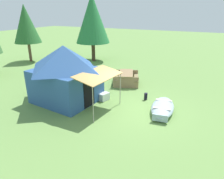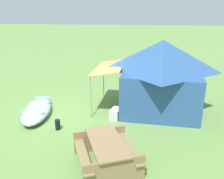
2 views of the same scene
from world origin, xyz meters
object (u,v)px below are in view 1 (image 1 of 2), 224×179
at_px(beached_rowboat, 163,107).
at_px(pine_tree_back_right, 92,19).
at_px(cooler_box, 104,97).
at_px(canvas_cabin_tent, 65,73).
at_px(picnic_table, 126,77).
at_px(fuel_can, 146,96).
at_px(pine_tree_back_left, 26,24).

bearing_deg(beached_rowboat, pine_tree_back_right, 48.21).
bearing_deg(beached_rowboat, cooler_box, 91.19).
bearing_deg(canvas_cabin_tent, beached_rowboat, -78.72).
bearing_deg(picnic_table, beached_rowboat, -132.65).
distance_m(fuel_can, pine_tree_back_right, 10.16).
bearing_deg(cooler_box, canvas_cabin_tent, 117.56).
distance_m(beached_rowboat, canvas_cabin_tent, 4.99).
bearing_deg(picnic_table, pine_tree_back_left, 80.26).
relative_size(beached_rowboat, fuel_can, 6.80).
distance_m(picnic_table, pine_tree_back_left, 10.69).
xyz_separation_m(beached_rowboat, pine_tree_back_left, (4.52, 13.18, 3.06)).
xyz_separation_m(canvas_cabin_tent, cooler_box, (0.88, -1.69, -1.28)).
bearing_deg(pine_tree_back_right, cooler_box, -145.12).
xyz_separation_m(picnic_table, cooler_box, (-2.84, 0.03, -0.28)).
bearing_deg(picnic_table, cooler_box, 179.35).
relative_size(canvas_cabin_tent, pine_tree_back_right, 0.77).
distance_m(picnic_table, cooler_box, 2.86).
xyz_separation_m(fuel_can, pine_tree_back_left, (3.56, 12.06, 3.10)).
distance_m(cooler_box, pine_tree_back_left, 11.54).
bearing_deg(pine_tree_back_right, pine_tree_back_left, 119.48).
bearing_deg(picnic_table, fuel_can, -133.75).
bearing_deg(canvas_cabin_tent, fuel_can, -62.20).
relative_size(cooler_box, fuel_can, 1.47).
bearing_deg(fuel_can, pine_tree_back_right, 48.04).
bearing_deg(pine_tree_back_right, canvas_cabin_tent, -157.27).
xyz_separation_m(beached_rowboat, pine_tree_back_right, (7.34, 8.21, 3.48)).
distance_m(pine_tree_back_left, pine_tree_back_right, 5.73).
relative_size(canvas_cabin_tent, picnic_table, 2.04).
height_order(beached_rowboat, fuel_can, beached_rowboat).
xyz_separation_m(beached_rowboat, canvas_cabin_tent, (-0.95, 4.74, 1.26)).
bearing_deg(pine_tree_back_left, fuel_can, -106.44).
relative_size(cooler_box, pine_tree_back_right, 0.09).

